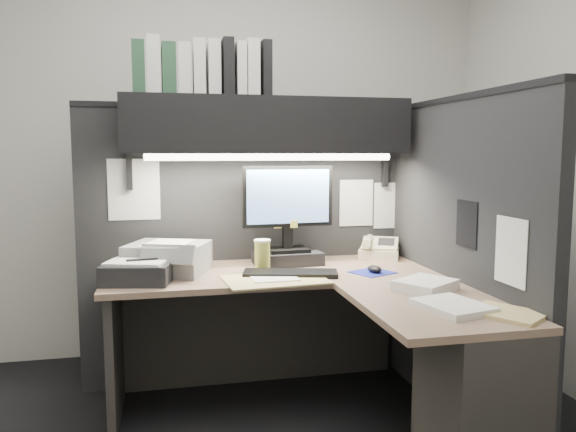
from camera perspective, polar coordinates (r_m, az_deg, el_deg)
The scene contains 21 objects.
wall_back at distance 3.85m, azimuth -6.00°, elevation 6.37°, with size 3.50×0.04×2.70m, color beige.
wall_front at distance 0.93m, azimuth 15.61°, elevation 6.04°, with size 3.50×0.04×2.70m, color beige.
partition_back at distance 3.33m, azimuth -4.26°, elevation -3.12°, with size 1.90×0.06×1.60m, color black.
partition_right at distance 2.93m, azimuth 16.79°, elevation -4.72°, with size 0.06×1.50×1.60m, color black.
desk at distance 2.64m, azimuth 7.65°, elevation -13.80°, with size 1.70×1.53×0.73m.
overhead_shelf at distance 3.13m, azimuth -2.15°, elevation 9.14°, with size 1.55×0.34×0.30m, color black.
task_light_tube at distance 2.98m, azimuth -1.65°, elevation 6.01°, with size 0.04×0.04×1.32m, color white.
monitor at distance 3.12m, azimuth -0.03°, elevation -0.98°, with size 0.51×0.25×0.55m.
keyboard at distance 2.87m, azimuth 0.25°, elevation -5.85°, with size 0.48×0.16×0.02m, color black.
mousepad at distance 2.97m, azimuth 8.57°, elevation -5.69°, with size 0.20×0.18×0.00m, color navy.
mouse at distance 2.96m, azimuth 8.79°, elevation -5.34°, with size 0.06×0.10×0.04m, color black.
telephone at distance 3.39m, azimuth 9.26°, elevation -3.41°, with size 0.23×0.24×0.09m, color beige.
coffee_cup at distance 2.99m, azimuth -2.62°, elevation -4.07°, with size 0.08×0.08×0.15m, color #BAB34A.
printer at distance 3.00m, azimuth -12.10°, elevation -4.19°, with size 0.39×0.33×0.15m, color gray.
notebook_stack at distance 2.82m, azimuth -14.97°, elevation -5.55°, with size 0.32×0.27×0.10m, color black.
open_folder at distance 2.76m, azimuth -1.33°, elevation -6.50°, with size 0.49×0.32×0.01m, color tan.
paper_stack_a at distance 2.64m, azimuth 13.78°, elevation -6.84°, with size 0.25×0.21×0.05m, color white.
paper_stack_b at distance 2.35m, azimuth 16.39°, elevation -8.80°, with size 0.22×0.28×0.03m, color white.
manila_stack at distance 2.35m, azimuth 21.35°, elevation -9.18°, with size 0.21×0.26×0.02m, color tan.
binder_row at distance 3.11m, azimuth -8.68°, elevation 14.49°, with size 0.72×0.25×0.30m.
pinned_papers at distance 3.02m, azimuth 4.08°, elevation 0.76°, with size 1.76×1.31×0.51m.
Camera 1 is at (-0.44, -2.32, 1.35)m, focal length 35.00 mm.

